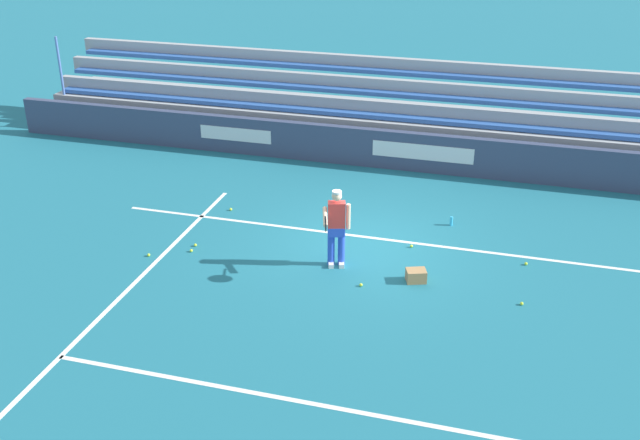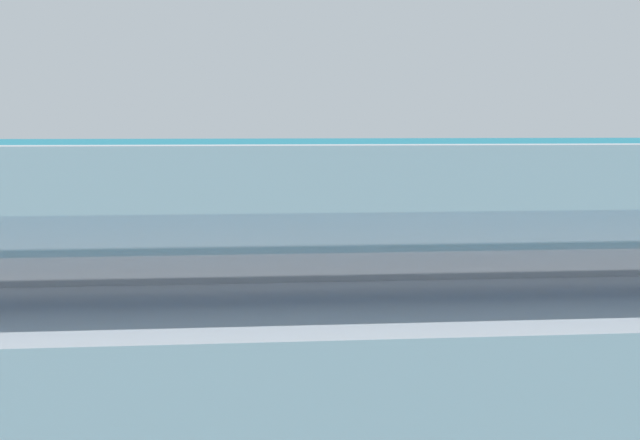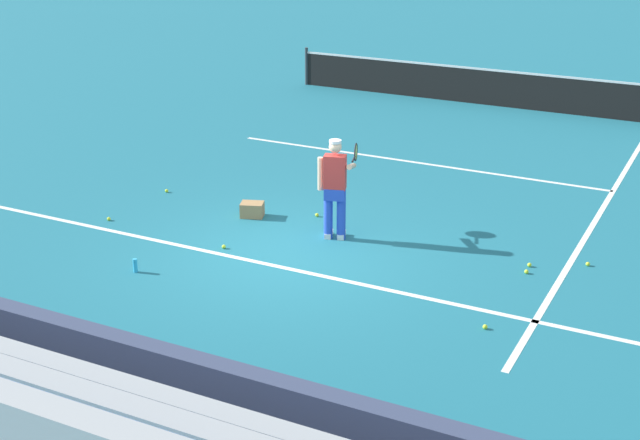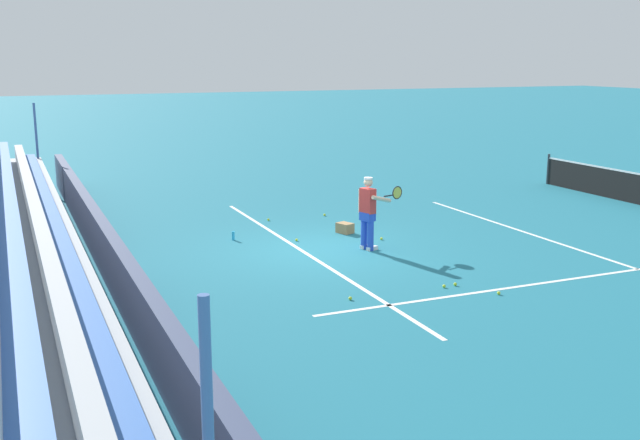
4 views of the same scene
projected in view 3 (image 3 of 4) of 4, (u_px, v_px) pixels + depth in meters
The scene contains 17 objects.
ground_plane at pixel (290, 254), 14.36m from camera, with size 160.00×160.00×0.00m, color #1E6B7F.
court_baseline_white at pixel (275, 266), 13.94m from camera, with size 12.00×0.10×0.01m, color white.
court_sideline_white at pixel (598, 216), 15.95m from camera, with size 0.10×12.00×0.01m, color white.
court_service_line_white at pixel (414, 162), 18.93m from camera, with size 8.22×0.10×0.01m, color white.
back_wall_sponsor_board at pixel (79, 367), 10.04m from camera, with size 24.11×0.25×1.10m.
tennis_player at pixel (336, 188), 14.70m from camera, with size 0.58×1.07×1.71m.
ball_box_cardboard at pixel (252, 210), 15.90m from camera, with size 0.40×0.30×0.26m, color #A87F51.
tennis_ball_on_baseline at pixel (588, 264), 13.93m from camera, with size 0.07×0.07×0.07m, color #CCE533.
tennis_ball_stray_back at pixel (529, 265), 13.90m from camera, with size 0.07×0.07×0.07m, color #CCE533.
tennis_ball_midcourt at pixel (317, 215), 15.93m from camera, with size 0.07×0.07×0.07m, color #CCE533.
tennis_ball_far_left at pixel (167, 191), 17.13m from camera, with size 0.07×0.07×0.07m, color #CCE533.
tennis_ball_toward_net at pixel (224, 247), 14.58m from camera, with size 0.07×0.07×0.07m, color #CCE533.
tennis_ball_far_right at pixel (485, 327), 12.01m from camera, with size 0.07×0.07×0.07m, color #CCE533.
tennis_ball_by_box at pixel (109, 219), 15.75m from camera, with size 0.07×0.07×0.07m, color #CCE533.
tennis_ball_near_player at pixel (526, 272), 13.66m from camera, with size 0.07×0.07×0.07m, color #CCE533.
water_bottle at pixel (135, 266), 13.69m from camera, with size 0.07×0.07×0.22m, color #33B2E5.
tennis_net at pixel (492, 87), 23.38m from camera, with size 11.09×0.09×1.07m.
Camera 3 is at (6.38, -11.53, 5.75)m, focal length 50.00 mm.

